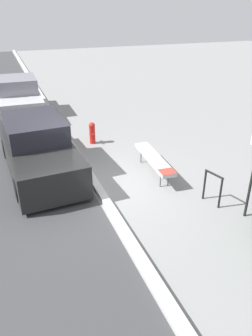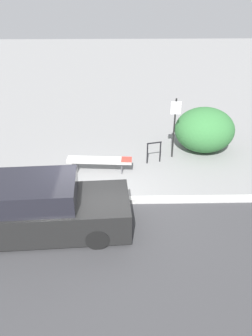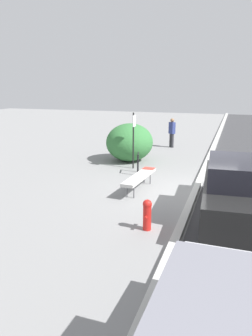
{
  "view_description": "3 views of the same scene",
  "coord_description": "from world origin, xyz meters",
  "px_view_note": "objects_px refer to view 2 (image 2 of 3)",
  "views": [
    {
      "loc": [
        7.53,
        -1.99,
        4.41
      ],
      "look_at": [
        0.5,
        0.71,
        0.63
      ],
      "focal_mm": 35.0,
      "sensor_mm": 36.0,
      "label": 1
    },
    {
      "loc": [
        0.65,
        -8.14,
        5.98
      ],
      "look_at": [
        0.84,
        0.94,
        0.64
      ],
      "focal_mm": 35.0,
      "sensor_mm": 36.0,
      "label": 2
    },
    {
      "loc": [
        -9.97,
        -1.06,
        3.41
      ],
      "look_at": [
        -0.35,
        2.16,
        0.8
      ],
      "focal_mm": 35.0,
      "sensor_mm": 36.0,
      "label": 3
    }
  ],
  "objects_px": {
    "parked_car_near": "(41,209)",
    "bike_rack": "(154,150)",
    "sign_post": "(175,123)",
    "fire_hydrant": "(9,178)",
    "bench": "(100,160)"
  },
  "relations": [
    {
      "from": "parked_car_near",
      "to": "bike_rack",
      "type": "bearing_deg",
      "value": 44.77
    },
    {
      "from": "sign_post",
      "to": "parked_car_near",
      "type": "distance_m",
      "value": 5.81
    },
    {
      "from": "fire_hydrant",
      "to": "parked_car_near",
      "type": "relative_size",
      "value": 0.17
    },
    {
      "from": "bike_rack",
      "to": "parked_car_near",
      "type": "bearing_deg",
      "value": -132.02
    },
    {
      "from": "bench",
      "to": "sign_post",
      "type": "relative_size",
      "value": 0.99
    },
    {
      "from": "parked_car_near",
      "to": "fire_hydrant",
      "type": "bearing_deg",
      "value": 123.06
    },
    {
      "from": "bike_rack",
      "to": "sign_post",
      "type": "height_order",
      "value": "sign_post"
    },
    {
      "from": "sign_post",
      "to": "fire_hydrant",
      "type": "relative_size",
      "value": 3.01
    },
    {
      "from": "bench",
      "to": "parked_car_near",
      "type": "xyz_separation_m",
      "value": [
        -1.37,
        -3.05,
        0.24
      ]
    },
    {
      "from": "bench",
      "to": "bike_rack",
      "type": "distance_m",
      "value": 2.05
    },
    {
      "from": "sign_post",
      "to": "parked_car_near",
      "type": "bearing_deg",
      "value": -134.79
    },
    {
      "from": "bench",
      "to": "fire_hydrant",
      "type": "distance_m",
      "value": 3.03
    },
    {
      "from": "bench",
      "to": "fire_hydrant",
      "type": "bearing_deg",
      "value": -156.25
    },
    {
      "from": "bike_rack",
      "to": "bench",
      "type": "bearing_deg",
      "value": -161.99
    },
    {
      "from": "fire_hydrant",
      "to": "parked_car_near",
      "type": "xyz_separation_m",
      "value": [
        1.49,
        -2.03,
        0.29
      ]
    }
  ]
}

